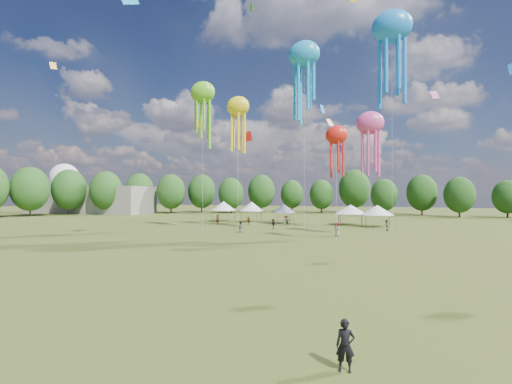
% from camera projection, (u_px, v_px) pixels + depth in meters
% --- Properties ---
extents(ground, '(300.00, 300.00, 0.00)m').
position_uv_depth(ground, '(141.00, 328.00, 15.17)').
color(ground, '#384416').
rests_on(ground, ground).
extents(observer_main, '(0.66, 0.47, 1.71)m').
position_uv_depth(observer_main, '(345.00, 345.00, 11.46)').
color(observer_main, black).
rests_on(observer_main, ground).
extents(spectator_near, '(0.95, 0.82, 1.66)m').
position_uv_depth(spectator_near, '(241.00, 227.00, 51.88)').
color(spectator_near, gray).
rests_on(spectator_near, ground).
extents(spectators_far, '(30.79, 16.76, 1.90)m').
position_uv_depth(spectators_far, '(294.00, 223.00, 59.34)').
color(spectators_far, gray).
rests_on(spectators_far, ground).
extents(festival_tents, '(36.14, 8.32, 4.24)m').
position_uv_depth(festival_tents, '(297.00, 208.00, 68.10)').
color(festival_tents, '#47474C').
rests_on(festival_tents, ground).
extents(show_kites, '(32.99, 13.84, 32.39)m').
position_uv_depth(show_kites, '(320.00, 83.00, 50.99)').
color(show_kites, yellow).
rests_on(show_kites, ground).
extents(small_kites, '(74.00, 52.29, 43.86)m').
position_uv_depth(small_kites, '(317.00, 36.00, 53.93)').
color(small_kites, yellow).
rests_on(small_kites, ground).
extents(treeline, '(201.57, 95.24, 13.43)m').
position_uv_depth(treeline, '(305.00, 191.00, 75.81)').
color(treeline, '#38281C').
rests_on(treeline, ground).
extents(hangar, '(40.00, 12.00, 8.00)m').
position_uv_depth(hangar, '(89.00, 200.00, 106.04)').
color(hangar, gray).
rests_on(hangar, ground).
extents(radome, '(9.00, 9.00, 16.00)m').
position_uv_depth(radome, '(65.00, 181.00, 116.75)').
color(radome, white).
rests_on(radome, ground).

